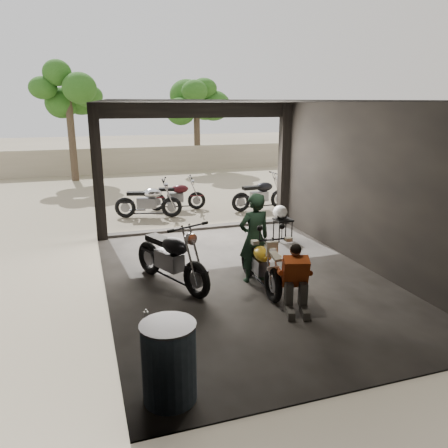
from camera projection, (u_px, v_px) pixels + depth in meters
ground at (244, 279)px, 8.16m from camera, size 80.00×80.00×0.00m
garage at (235, 206)px, 8.32m from camera, size 7.00×7.13×3.20m
boundary_wall at (141, 160)px, 20.82m from camera, size 18.00×0.30×1.20m
tree_left at (67, 83)px, 17.65m from camera, size 2.20×2.20×5.60m
tree_right at (196, 95)px, 20.88m from camera, size 2.20×2.20×5.00m
main_bike at (260, 259)px, 7.65m from camera, size 0.69×1.61×1.06m
left_bike at (171, 253)px, 7.73m from camera, size 1.43×1.97×1.23m
outside_bike_a at (148, 198)px, 12.45m from camera, size 1.78×1.08×1.13m
outside_bike_b at (177, 193)px, 13.36m from camera, size 1.62×0.88×1.04m
outside_bike_c at (261, 192)px, 13.35m from camera, size 1.71×0.80×1.13m
rider at (254, 238)px, 7.84m from camera, size 0.64×0.46×1.66m
mechanic at (296, 281)px, 6.74m from camera, size 0.71×0.84×1.03m
stool at (283, 222)px, 10.34m from camera, size 0.39×0.39×0.54m
helmet at (280, 212)px, 10.30m from camera, size 0.35×0.37×0.32m
oil_drum at (169, 363)px, 4.71m from camera, size 0.76×0.76×0.92m
sign_post at (296, 154)px, 13.32m from camera, size 0.83×0.08×2.50m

